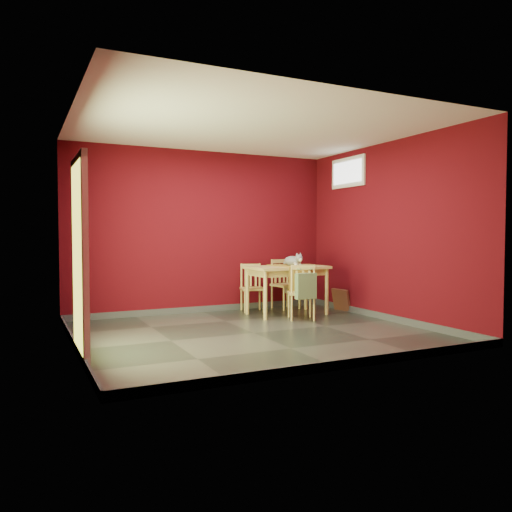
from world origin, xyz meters
name	(u,v)px	position (x,y,z in m)	size (l,w,h in m)	color
ground	(254,333)	(0.00, 0.00, 0.00)	(4.50, 4.50, 0.00)	#2D342D
room_shell	(254,329)	(0.00, 0.00, 0.05)	(4.50, 4.50, 4.50)	#4E0810
doorway	(79,252)	(-2.23, -0.40, 1.12)	(0.06, 1.01, 2.13)	#B7D838
window	(348,172)	(2.23, 1.00, 2.35)	(0.05, 0.90, 0.50)	white
outlet_plate	(286,290)	(1.60, 1.99, 0.30)	(0.08, 0.01, 0.12)	silver
dining_table	(287,272)	(1.15, 1.15, 0.69)	(1.29, 0.78, 0.79)	#DAC166
table_runner	(291,270)	(1.15, 1.02, 0.73)	(0.38, 0.75, 0.38)	#A8862B
chair_far_left	(252,287)	(0.79, 1.73, 0.41)	(0.45, 0.45, 0.80)	#DAC166
chair_far_right	(284,283)	(1.44, 1.78, 0.44)	(0.46, 0.46, 0.87)	#DAC166
chair_near	(302,291)	(1.11, 0.62, 0.43)	(0.52, 0.52, 0.85)	#DAC166
tote_bag	(306,286)	(1.06, 0.42, 0.54)	(0.32, 0.19, 0.45)	#688756
cat	(293,259)	(1.22, 1.10, 0.91)	(0.24, 0.46, 0.23)	slate
picture_frame	(341,300)	(2.19, 1.11, 0.19)	(0.17, 0.39, 0.37)	brown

